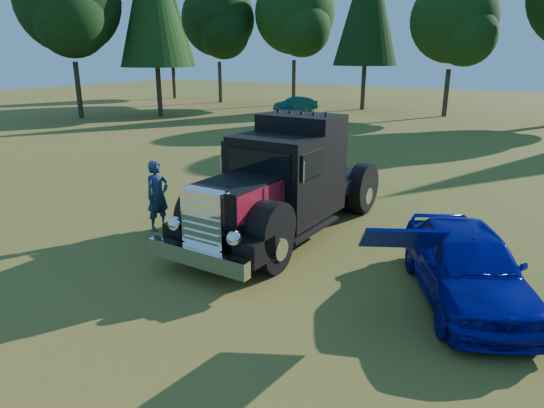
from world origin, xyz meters
The scene contains 7 objects.
ground centered at (0.00, 0.00, 0.00)m, with size 120.00×120.00×0.00m, color #3C5117.
treeline centered at (-2.14, 27.57, 7.61)m, with size 72.10×24.04×13.84m.
diamond_t_truck centered at (-1.14, 1.66, 1.28)m, with size 3.38×7.16×3.00m.
hotrod_coupe centered at (3.59, 0.52, 0.73)m, with size 3.56×4.57×1.89m.
spectator_near centered at (-4.09, 0.19, 0.93)m, with size 0.68×0.44×1.86m, color #1B2841.
spectator_far centered at (-2.73, 2.25, 0.79)m, with size 0.77×0.60×1.58m, color #20334B.
distant_teal_car centered at (-14.90, 26.02, 0.59)m, with size 1.24×3.55×1.17m, color #0B4440.
Camera 1 is at (5.03, -8.44, 4.48)m, focal length 32.00 mm.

